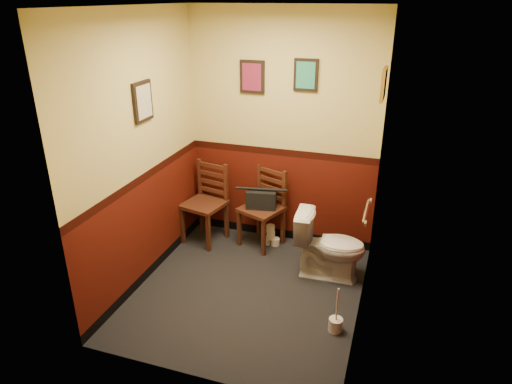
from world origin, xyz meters
TOP-DOWN VIEW (x-y plane):
  - floor at (0.00, 0.00)m, footprint 2.20×2.40m
  - ceiling at (0.00, 0.00)m, footprint 2.20×2.40m
  - wall_back at (0.00, 1.20)m, footprint 2.20×0.00m
  - wall_front at (0.00, -1.20)m, footprint 2.20×0.00m
  - wall_left at (-1.10, 0.00)m, footprint 0.00×2.40m
  - wall_right at (1.10, 0.00)m, footprint 0.00×2.40m
  - grab_bar at (1.07, 0.25)m, footprint 0.05×0.56m
  - framed_print_back_a at (-0.35, 1.18)m, footprint 0.28×0.04m
  - framed_print_back_b at (0.25, 1.18)m, footprint 0.26×0.04m
  - framed_print_left at (-1.08, 0.10)m, footprint 0.04×0.30m
  - framed_print_right at (1.08, 0.60)m, footprint 0.04×0.34m
  - toilet at (0.72, 0.54)m, footprint 0.76×0.45m
  - toilet_brush at (0.94, -0.32)m, footprint 0.13×0.13m
  - chair_left at (-0.84, 0.88)m, footprint 0.53×0.53m
  - chair_right at (-0.15, 1.00)m, footprint 0.56×0.56m
  - handbag at (-0.17, 0.96)m, footprint 0.37×0.23m
  - tp_stack at (-0.05, 0.97)m, footprint 0.21×0.13m

SIDE VIEW (x-z plane):
  - floor at x=0.00m, z-range 0.00..0.00m
  - toilet_brush at x=0.94m, z-range -0.15..0.30m
  - tp_stack at x=-0.05m, z-range -0.02..0.25m
  - toilet at x=0.72m, z-range 0.00..0.72m
  - chair_right at x=-0.15m, z-range 0.00..0.93m
  - chair_left at x=-0.84m, z-range 0.00..0.96m
  - handbag at x=-0.17m, z-range 0.47..0.72m
  - grab_bar at x=1.07m, z-range 0.92..0.98m
  - wall_back at x=0.00m, z-range 0.00..2.70m
  - wall_front at x=0.00m, z-range 0.00..2.70m
  - wall_left at x=-1.10m, z-range 0.00..2.70m
  - wall_right at x=1.10m, z-range 0.00..2.70m
  - framed_print_left at x=-1.08m, z-range 1.66..2.04m
  - framed_print_back_a at x=-0.35m, z-range 1.77..2.13m
  - framed_print_back_b at x=0.25m, z-range 1.83..2.17m
  - framed_print_right at x=1.08m, z-range 1.91..2.19m
  - ceiling at x=0.00m, z-range 2.70..2.70m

